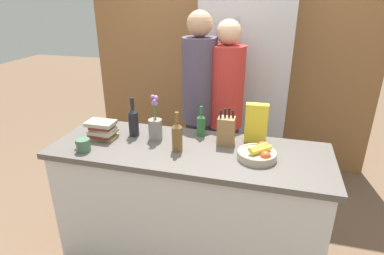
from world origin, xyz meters
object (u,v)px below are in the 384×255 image
(knife_block, at_px, (226,131))
(flower_vase, at_px, (155,126))
(bottle_vinegar, at_px, (177,136))
(person_at_sink, at_px, (199,103))
(coffee_mug, at_px, (83,145))
(cereal_box, at_px, (256,123))
(bottle_wine, at_px, (201,124))
(bottle_oil, at_px, (133,121))
(book_stack, at_px, (102,130))
(refrigerator, at_px, (245,84))
(person_in_blue, at_px, (226,108))
(fruit_bowl, at_px, (258,153))

(knife_block, bearing_deg, flower_vase, -174.22)
(bottle_vinegar, xyz_separation_m, person_at_sink, (-0.02, 0.68, 0.01))
(coffee_mug, xyz_separation_m, bottle_vinegar, (0.60, 0.17, 0.06))
(cereal_box, xyz_separation_m, bottle_wine, (-0.39, -0.00, -0.05))
(bottle_oil, xyz_separation_m, bottle_wine, (0.48, 0.12, -0.02))
(coffee_mug, relative_size, book_stack, 0.60)
(refrigerator, distance_m, person_in_blue, 0.62)
(bottle_wine, relative_size, person_at_sink, 0.13)
(knife_block, xyz_separation_m, person_in_blue, (-0.09, 0.53, -0.03))
(refrigerator, distance_m, bottle_vinegar, 1.36)
(refrigerator, xyz_separation_m, person_at_sink, (-0.31, -0.65, -0.01))
(book_stack, height_order, bottle_wine, bottle_wine)
(person_at_sink, relative_size, person_in_blue, 1.04)
(knife_block, xyz_separation_m, cereal_box, (0.19, 0.09, 0.04))
(fruit_bowl, height_order, person_at_sink, person_at_sink)
(knife_block, bearing_deg, refrigerator, 90.08)
(cereal_box, bearing_deg, book_stack, -167.77)
(refrigerator, bearing_deg, fruit_bowl, -79.81)
(fruit_bowl, height_order, cereal_box, cereal_box)
(refrigerator, height_order, person_in_blue, refrigerator)
(person_at_sink, height_order, person_in_blue, person_at_sink)
(refrigerator, xyz_separation_m, cereal_box, (0.19, -1.05, 0.01))
(coffee_mug, distance_m, bottle_oil, 0.40)
(knife_block, distance_m, book_stack, 0.89)
(flower_vase, xyz_separation_m, book_stack, (-0.37, -0.09, -0.03))
(knife_block, distance_m, person_at_sink, 0.59)
(knife_block, distance_m, flower_vase, 0.50)
(person_in_blue, bearing_deg, flower_vase, -139.10)
(bottle_oil, relative_size, bottle_vinegar, 1.06)
(book_stack, distance_m, person_in_blue, 1.03)
(flower_vase, distance_m, person_in_blue, 0.71)
(cereal_box, height_order, person_in_blue, person_in_blue)
(bottle_vinegar, height_order, person_at_sink, person_at_sink)
(person_at_sink, bearing_deg, cereal_box, -53.00)
(refrigerator, distance_m, book_stack, 1.55)
(flower_vase, bearing_deg, bottle_vinegar, -33.30)
(knife_block, relative_size, book_stack, 1.26)
(refrigerator, relative_size, fruit_bowl, 8.21)
(book_stack, relative_size, person_at_sink, 0.12)
(refrigerator, height_order, book_stack, refrigerator)
(coffee_mug, distance_m, book_stack, 0.22)
(cereal_box, distance_m, person_at_sink, 0.65)
(book_stack, bearing_deg, coffee_mug, -96.41)
(person_at_sink, bearing_deg, book_stack, -146.28)
(fruit_bowl, xyz_separation_m, knife_block, (-0.23, 0.16, 0.06))
(refrigerator, xyz_separation_m, coffee_mug, (-0.90, -1.49, -0.09))
(cereal_box, distance_m, bottle_oil, 0.88)
(book_stack, bearing_deg, bottle_vinegar, -4.73)
(bottle_oil, bearing_deg, book_stack, -151.35)
(book_stack, bearing_deg, bottle_oil, 28.65)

